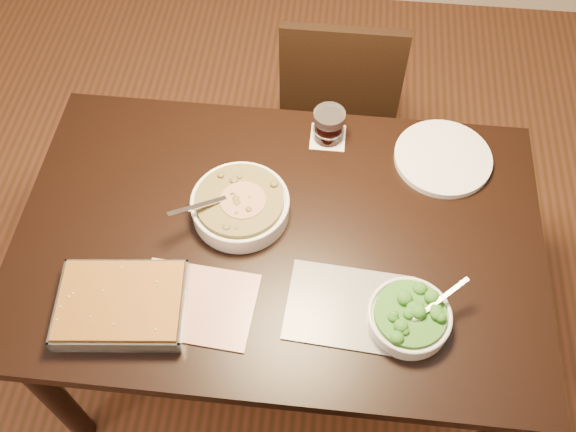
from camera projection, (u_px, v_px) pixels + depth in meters
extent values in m
plane|color=#442913|center=(281.00, 345.00, 2.32)|extent=(4.00, 4.00, 0.00)
cube|color=black|center=(278.00, 239.00, 1.72)|extent=(1.40, 0.90, 0.04)
cube|color=black|center=(279.00, 252.00, 1.78)|extent=(1.26, 0.76, 0.08)
cylinder|color=black|center=(54.00, 396.00, 1.86)|extent=(0.07, 0.07, 0.71)
cylinder|color=black|center=(118.00, 191.00, 2.27)|extent=(0.07, 0.07, 0.71)
cylinder|color=black|center=(471.00, 221.00, 2.20)|extent=(0.07, 0.07, 0.71)
cube|color=#BD3C36|center=(196.00, 304.00, 1.58)|extent=(0.30, 0.23, 0.01)
cube|color=#26272E|center=(350.00, 307.00, 1.58)|extent=(0.32, 0.24, 0.01)
cube|color=white|center=(328.00, 137.00, 1.89)|extent=(0.10, 0.10, 0.00)
cylinder|color=white|center=(241.00, 207.00, 1.72)|extent=(0.26, 0.26, 0.05)
torus|color=white|center=(240.00, 201.00, 1.69)|extent=(0.26, 0.26, 0.01)
cylinder|color=#3A2C0F|center=(240.00, 200.00, 1.69)|extent=(0.23, 0.23, 0.02)
cube|color=silver|center=(213.00, 210.00, 1.66)|extent=(0.14, 0.11, 0.05)
cylinder|color=maroon|center=(243.00, 200.00, 1.68)|extent=(0.12, 0.12, 0.00)
cylinder|color=white|center=(408.00, 318.00, 1.55)|extent=(0.20, 0.20, 0.04)
torus|color=white|center=(410.00, 314.00, 1.53)|extent=(0.20, 0.20, 0.01)
cylinder|color=#184B11|center=(410.00, 314.00, 1.52)|extent=(0.18, 0.18, 0.02)
cube|color=silver|center=(432.00, 298.00, 1.53)|extent=(0.11, 0.09, 0.04)
cube|color=silver|center=(124.00, 309.00, 1.58)|extent=(0.33, 0.26, 0.01)
cube|color=#5E350D|center=(121.00, 304.00, 1.55)|extent=(0.31, 0.24, 0.05)
cube|color=silver|center=(128.00, 265.00, 1.62)|extent=(0.31, 0.04, 0.04)
cube|color=silver|center=(115.00, 347.00, 1.50)|extent=(0.31, 0.04, 0.04)
cube|color=silver|center=(184.00, 305.00, 1.56)|extent=(0.03, 0.23, 0.04)
cube|color=silver|center=(59.00, 304.00, 1.56)|extent=(0.03, 0.23, 0.04)
cylinder|color=black|center=(329.00, 128.00, 1.86)|extent=(0.08, 0.08, 0.08)
cylinder|color=silver|center=(329.00, 117.00, 1.81)|extent=(0.09, 0.09, 0.03)
cylinder|color=white|center=(443.00, 158.00, 1.83)|extent=(0.28, 0.28, 0.02)
cube|color=black|center=(339.00, 92.00, 2.45)|extent=(0.41, 0.41, 0.04)
cylinder|color=black|center=(380.00, 103.00, 2.72)|extent=(0.04, 0.04, 0.40)
cylinder|color=black|center=(377.00, 167.00, 2.53)|extent=(0.04, 0.04, 0.40)
cylinder|color=black|center=(297.00, 96.00, 2.74)|extent=(0.04, 0.04, 0.40)
cylinder|color=black|center=(289.00, 160.00, 2.55)|extent=(0.04, 0.04, 0.40)
cube|color=black|center=(341.00, 81.00, 2.15)|extent=(0.41, 0.03, 0.44)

